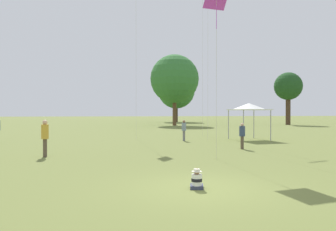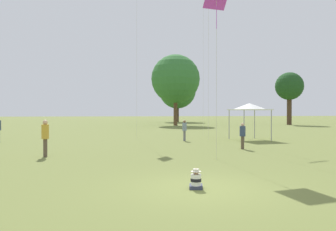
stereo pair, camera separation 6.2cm
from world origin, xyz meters
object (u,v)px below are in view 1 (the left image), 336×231
seated_toddler (197,180)px  distant_tree_1 (175,79)px  kite_4 (217,1)px  distant_tree_2 (288,87)px  person_standing_6 (184,129)px  canopy_tent (249,107)px  person_standing_5 (242,134)px  distant_tree_0 (176,90)px  person_standing_4 (45,135)px

seated_toddler → distant_tree_1: (7.15, 42.43, 7.20)m
kite_4 → seated_toddler: bearing=101.0°
seated_toddler → distant_tree_2: distant_tree_2 is taller
person_standing_6 → distant_tree_2: size_ratio=0.18×
canopy_tent → person_standing_5: bearing=-116.5°
canopy_tent → distant_tree_2: size_ratio=0.33×
seated_toddler → kite_4: size_ratio=0.07×
person_standing_6 → distant_tree_2: (23.66, 26.95, 5.45)m
distant_tree_0 → person_standing_5: bearing=-96.4°
kite_4 → distant_tree_1: (4.83, 36.96, 0.13)m
kite_4 → distant_tree_1: distant_tree_1 is taller
distant_tree_1 → person_standing_6: bearing=-98.9°
seated_toddler → canopy_tent: size_ratio=0.20×
seated_toddler → canopy_tent: 17.34m
person_standing_6 → distant_tree_1: 28.53m
person_standing_4 → person_standing_6: size_ratio=1.15×
person_standing_4 → distant_tree_1: bearing=170.8°
distant_tree_0 → distant_tree_1: bearing=-101.7°
seated_toddler → person_standing_5: person_standing_5 is taller
distant_tree_0 → seated_toddler: bearing=-100.2°
person_standing_5 → distant_tree_2: (21.39, 32.73, 5.47)m
distant_tree_0 → distant_tree_1: 17.93m
person_standing_5 → kite_4: (-2.78, -3.74, 6.39)m
seated_toddler → person_standing_6: size_ratio=0.37×
seated_toddler → distant_tree_2: 49.98m
canopy_tent → kite_4: 12.23m
distant_tree_0 → distant_tree_2: 23.92m
distant_tree_1 → kite_4: bearing=-97.4°
person_standing_4 → canopy_tent: bearing=129.9°
person_standing_4 → distant_tree_2: size_ratio=0.20×
person_standing_4 → person_standing_6: 11.28m
person_standing_5 → distant_tree_2: distant_tree_2 is taller
kite_4 → distant_tree_1: size_ratio=0.70×
person_standing_5 → distant_tree_2: size_ratio=0.17×
distant_tree_0 → distant_tree_1: (-3.63, -17.55, 0.61)m
kite_4 → person_standing_4: bearing=19.3°
distant_tree_1 → distant_tree_2: (19.34, -0.49, -1.06)m
person_standing_6 → canopy_tent: 5.49m
person_standing_5 → distant_tree_1: 33.91m
kite_4 → person_standing_5: bearing=-92.6°
distant_tree_0 → person_standing_4: bearing=-107.4°
person_standing_6 → distant_tree_2: bearing=125.3°
kite_4 → distant_tree_2: bearing=-89.5°
seated_toddler → distant_tree_0: (10.78, 59.98, 6.60)m
canopy_tent → distant_tree_1: bearing=91.9°
distant_tree_1 → distant_tree_2: bearing=-1.4°
person_standing_6 → person_standing_5: bearing=8.0°
person_standing_6 → kite_4: size_ratio=0.20×
distant_tree_2 → kite_4: bearing=-123.5°
canopy_tent → distant_tree_0: size_ratio=0.27×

